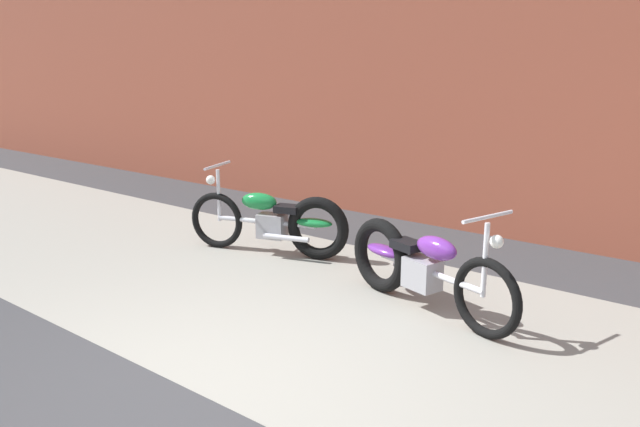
# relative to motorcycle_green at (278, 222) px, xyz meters

# --- Properties ---
(ground_plane) EXTENTS (80.00, 80.00, 0.00)m
(ground_plane) POSITION_rel_motorcycle_green_xyz_m (1.66, -2.66, -0.40)
(ground_plane) COLOR #38383A
(sidewalk_slab) EXTENTS (36.00, 3.50, 0.01)m
(sidewalk_slab) POSITION_rel_motorcycle_green_xyz_m (1.66, -0.91, -0.40)
(sidewalk_slab) COLOR gray
(sidewalk_slab) RESTS_ON ground
(brick_building_wall) EXTENTS (36.00, 0.50, 4.80)m
(brick_building_wall) POSITION_rel_motorcycle_green_xyz_m (1.66, 2.54, 2.00)
(brick_building_wall) COLOR brown
(brick_building_wall) RESTS_ON ground
(motorcycle_green) EXTENTS (1.94, 0.84, 1.03)m
(motorcycle_green) POSITION_rel_motorcycle_green_xyz_m (0.00, 0.00, 0.00)
(motorcycle_green) COLOR black
(motorcycle_green) RESTS_ON ground
(motorcycle_purple) EXTENTS (1.96, 0.80, 1.03)m
(motorcycle_purple) POSITION_rel_motorcycle_green_xyz_m (2.04, -0.38, 0.00)
(motorcycle_purple) COLOR black
(motorcycle_purple) RESTS_ON ground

